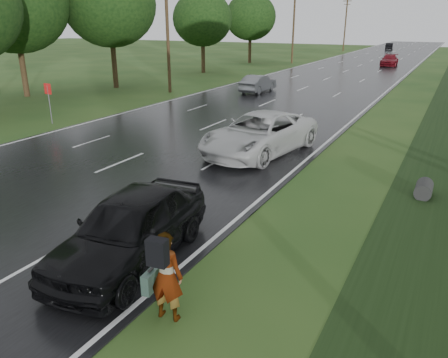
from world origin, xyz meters
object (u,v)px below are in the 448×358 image
pedestrian (165,275)px  silver_sedan (258,84)px  white_pickup (260,134)px  dark_sedan (130,227)px  road_sign (48,95)px

pedestrian → silver_sedan: (-10.16, 27.67, -0.24)m
pedestrian → white_pickup: size_ratio=0.30×
white_pickup → silver_sedan: bearing=123.1°
pedestrian → dark_sedan: size_ratio=0.37×
road_sign → pedestrian: bearing=-35.5°
dark_sedan → silver_sedan: bearing=101.2°
pedestrian → silver_sedan: pedestrian is taller
white_pickup → dark_sedan: white_pickup is taller
road_sign → white_pickup: road_sign is taller
dark_sedan → silver_sedan: dark_sedan is taller
white_pickup → silver_sedan: 17.76m
white_pickup → silver_sedan: white_pickup is taller
silver_sedan → dark_sedan: bearing=109.1°
pedestrian → dark_sedan: pedestrian is taller
road_sign → silver_sedan: road_sign is taller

